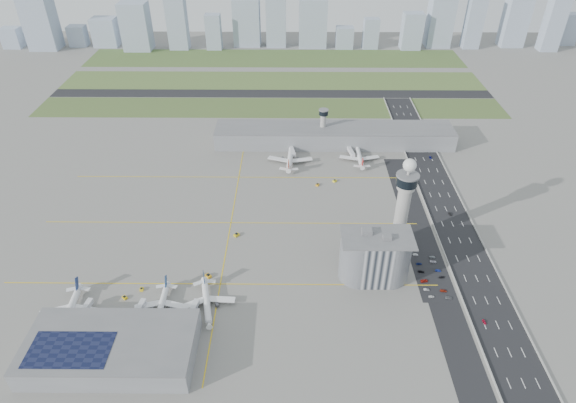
{
  "coord_description": "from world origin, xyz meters",
  "views": [
    {
      "loc": [
        2.27,
        -236.56,
        205.66
      ],
      "look_at": [
        0.0,
        35.0,
        15.0
      ],
      "focal_mm": 30.0,
      "sensor_mm": 36.0,
      "label": 1
    }
  ],
  "objects_px": {
    "airplane_far_b": "(360,154)",
    "car_hw_1": "(450,214)",
    "airplane_far_a": "(290,155)",
    "car_lot_0": "(431,296)",
    "admin_building": "(375,257)",
    "car_lot_2": "(424,281)",
    "jet_bridge_near_1": "(134,321)",
    "car_lot_4": "(419,264)",
    "tug_3": "(237,235)",
    "car_lot_6": "(449,298)",
    "car_hw_4": "(404,128)",
    "car_lot_8": "(442,277)",
    "airplane_near_b": "(160,304)",
    "tug_5": "(335,181)",
    "tug_2": "(208,276)",
    "car_lot_3": "(421,272)",
    "car_lot_10": "(433,262)",
    "airplane_near_a": "(68,308)",
    "secondary_tower": "(323,123)",
    "jet_bridge_far_0": "(291,149)",
    "airplane_near_c": "(206,300)",
    "car_lot_9": "(438,271)",
    "jet_bridge_near_2": "(189,321)",
    "car_hw_0": "(484,322)",
    "tug_4": "(317,185)",
    "tug_0": "(125,297)",
    "control_tower": "(404,201)",
    "car_lot_11": "(432,257)",
    "car_hw_2": "(430,157)",
    "jet_bridge_far_1": "(349,149)",
    "tug_1": "(142,289)",
    "jet_bridge_near_0": "(79,320)",
    "car_lot_7": "(444,291)",
    "car_lot_5": "(415,255)",
    "car_lot_1": "(426,289)"
  },
  "relations": [
    {
      "from": "jet_bridge_far_0",
      "to": "tug_0",
      "type": "xyz_separation_m",
      "value": [
        -95.84,
        -174.05,
        -2.01
      ]
    },
    {
      "from": "admin_building",
      "to": "car_lot_10",
      "type": "xyz_separation_m",
      "value": [
        39.97,
        12.25,
        -14.74
      ]
    },
    {
      "from": "jet_bridge_near_0",
      "to": "car_hw_4",
      "type": "distance_m",
      "value": 326.74
    },
    {
      "from": "car_lot_0",
      "to": "car_lot_3",
      "type": "xyz_separation_m",
      "value": [
        -1.34,
        20.75,
        -0.01
      ]
    },
    {
      "from": "airplane_near_b",
      "to": "tug_3",
      "type": "relative_size",
      "value": 10.13
    },
    {
      "from": "car_lot_10",
      "to": "control_tower",
      "type": "bearing_deg",
      "value": 56.11
    },
    {
      "from": "tug_2",
      "to": "car_lot_3",
      "type": "relative_size",
      "value": 0.95
    },
    {
      "from": "tug_2",
      "to": "secondary_tower",
      "type": "bearing_deg",
      "value": 19.72
    },
    {
      "from": "control_tower",
      "to": "airplane_far_b",
      "type": "height_order",
      "value": "control_tower"
    },
    {
      "from": "car_lot_7",
      "to": "car_hw_4",
      "type": "relative_size",
      "value": 1.08
    },
    {
      "from": "airplane_far_b",
      "to": "car_lot_6",
      "type": "height_order",
      "value": "airplane_far_b"
    },
    {
      "from": "tug_2",
      "to": "car_lot_1",
      "type": "relative_size",
      "value": 1.06
    },
    {
      "from": "airplane_far_a",
      "to": "car_lot_9",
      "type": "xyz_separation_m",
      "value": [
        91.95,
        -133.29,
        -5.68
      ]
    },
    {
      "from": "jet_bridge_far_1",
      "to": "car_hw_0",
      "type": "bearing_deg",
      "value": 6.49
    },
    {
      "from": "tug_5",
      "to": "car_lot_7",
      "type": "bearing_deg",
      "value": 159.05
    },
    {
      "from": "jet_bridge_far_0",
      "to": "car_hw_2",
      "type": "height_order",
      "value": "jet_bridge_far_0"
    },
    {
      "from": "car_lot_6",
      "to": "car_hw_4",
      "type": "xyz_separation_m",
      "value": [
        15.23,
        219.34,
        0.07
      ]
    },
    {
      "from": "jet_bridge_far_0",
      "to": "car_lot_2",
      "type": "bearing_deg",
      "value": 16.88
    },
    {
      "from": "jet_bridge_far_1",
      "to": "tug_5",
      "type": "xyz_separation_m",
      "value": [
        -15.4,
        -47.97,
        -1.95
      ]
    },
    {
      "from": "airplane_far_b",
      "to": "car_hw_1",
      "type": "xyz_separation_m",
      "value": [
        56.41,
        -78.16,
        -5.04
      ]
    },
    {
      "from": "airplane_near_c",
      "to": "tug_2",
      "type": "distance_m",
      "value": 24.57
    },
    {
      "from": "tug_4",
      "to": "tug_0",
      "type": "bearing_deg",
      "value": -110.71
    },
    {
      "from": "jet_bridge_far_1",
      "to": "control_tower",
      "type": "bearing_deg",
      "value": -0.84
    },
    {
      "from": "admin_building",
      "to": "car_hw_4",
      "type": "relative_size",
      "value": 11.65
    },
    {
      "from": "secondary_tower",
      "to": "airplane_far_b",
      "type": "xyz_separation_m",
      "value": [
        29.78,
        -30.76,
        -13.18
      ]
    },
    {
      "from": "tug_5",
      "to": "car_hw_2",
      "type": "height_order",
      "value": "tug_5"
    },
    {
      "from": "airplane_far_a",
      "to": "car_lot_0",
      "type": "relative_size",
      "value": 13.52
    },
    {
      "from": "car_lot_8",
      "to": "car_hw_1",
      "type": "relative_size",
      "value": 0.96
    },
    {
      "from": "airplane_far_a",
      "to": "tug_3",
      "type": "distance_m",
      "value": 106.13
    },
    {
      "from": "jet_bridge_far_0",
      "to": "car_hw_2",
      "type": "xyz_separation_m",
      "value": [
        119.16,
        -9.86,
        -2.29
      ]
    },
    {
      "from": "tug_1",
      "to": "airplane_near_a",
      "type": "bearing_deg",
      "value": -157.24
    },
    {
      "from": "jet_bridge_near_2",
      "to": "tug_3",
      "type": "bearing_deg",
      "value": -3.48
    },
    {
      "from": "airplane_near_c",
      "to": "car_lot_9",
      "type": "distance_m",
      "value": 141.63
    },
    {
      "from": "jet_bridge_far_0",
      "to": "jet_bridge_far_1",
      "type": "distance_m",
      "value": 50.0
    },
    {
      "from": "secondary_tower",
      "to": "airplane_near_b",
      "type": "distance_m",
      "value": 224.77
    },
    {
      "from": "car_lot_11",
      "to": "tug_5",
      "type": "bearing_deg",
      "value": 28.94
    },
    {
      "from": "airplane_near_b",
      "to": "airplane_far_a",
      "type": "relative_size",
      "value": 0.81
    },
    {
      "from": "tug_1",
      "to": "car_lot_4",
      "type": "relative_size",
      "value": 0.78
    },
    {
      "from": "airplane_far_a",
      "to": "airplane_far_b",
      "type": "relative_size",
      "value": 1.11
    },
    {
      "from": "tug_3",
      "to": "car_lot_6",
      "type": "bearing_deg",
      "value": 19.13
    },
    {
      "from": "jet_bridge_far_0",
      "to": "airplane_far_b",
      "type": "bearing_deg",
      "value": 67.55
    },
    {
      "from": "car_lot_10",
      "to": "airplane_near_a",
      "type": "bearing_deg",
      "value": 109.78
    },
    {
      "from": "car_lot_6",
      "to": "car_hw_0",
      "type": "distance_m",
      "value": 23.05
    },
    {
      "from": "airplane_far_b",
      "to": "tug_0",
      "type": "relative_size",
      "value": 13.97
    },
    {
      "from": "airplane_near_b",
      "to": "jet_bridge_near_2",
      "type": "relative_size",
      "value": 2.58
    },
    {
      "from": "jet_bridge_near_1",
      "to": "car_lot_4",
      "type": "height_order",
      "value": "jet_bridge_near_1"
    },
    {
      "from": "airplane_far_b",
      "to": "car_lot_4",
      "type": "bearing_deg",
      "value": -170.71
    },
    {
      "from": "car_lot_5",
      "to": "jet_bridge_far_0",
      "type": "bearing_deg",
      "value": 29.24
    },
    {
      "from": "airplane_near_b",
      "to": "tug_5",
      "type": "bearing_deg",
      "value": 141.0
    },
    {
      "from": "admin_building",
      "to": "car_lot_2",
      "type": "bearing_deg",
      "value": -9.02
    }
  ]
}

